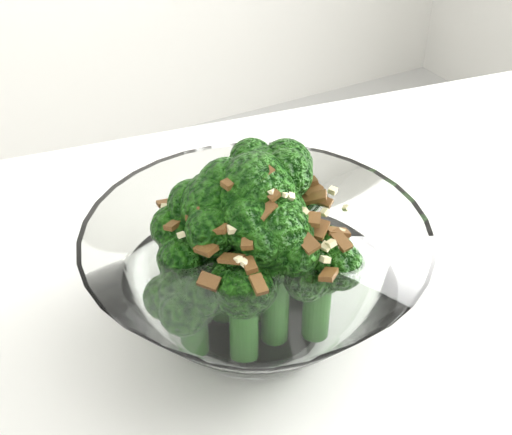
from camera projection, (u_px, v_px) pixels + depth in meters
broccoli_dish at (254, 268)px, 0.47m from camera, size 0.23×0.23×0.14m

